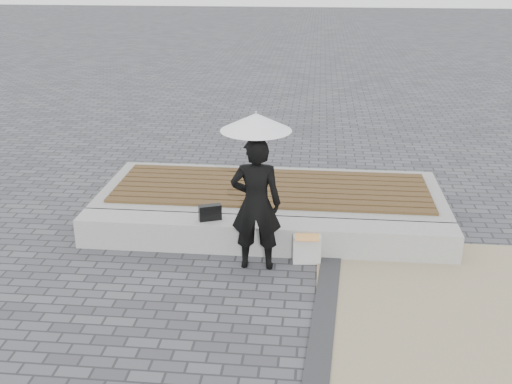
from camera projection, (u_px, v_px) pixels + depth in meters
ground at (251, 315)px, 6.67m from camera, size 80.00×80.00×0.00m
edging_band at (320, 345)px, 6.13m from camera, size 0.61×5.20×0.04m
seating_ledge at (264, 236)px, 8.08m from camera, size 5.00×0.45×0.40m
timber_platform at (271, 201)px, 9.20m from camera, size 5.00×2.00×0.40m
timber_decking at (272, 188)px, 9.11m from camera, size 4.60×1.60×0.04m
woman at (256, 204)px, 7.42m from camera, size 0.63×0.42×1.69m
parasol at (256, 122)px, 7.04m from camera, size 0.83×0.83×1.06m
handbag at (210, 212)px, 8.03m from camera, size 0.31×0.20×0.21m
canvas_tote at (307, 249)px, 7.75m from camera, size 0.36×0.18×0.37m
magazine at (307, 237)px, 7.64m from camera, size 0.31×0.23×0.01m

